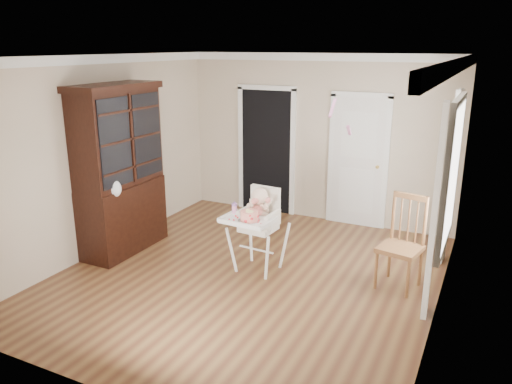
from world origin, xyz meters
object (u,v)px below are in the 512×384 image
at_px(high_chair, 258,220).
at_px(sippy_cup, 234,208).
at_px(china_cabinet, 120,170).
at_px(dining_chair, 401,245).
at_px(cake, 249,216).

relative_size(high_chair, sippy_cup, 6.66).
bearing_deg(china_cabinet, dining_chair, 8.42).
bearing_deg(high_chair, china_cabinet, -169.86).
bearing_deg(china_cabinet, high_chair, 5.84).
bearing_deg(high_chair, dining_chair, 15.70).
height_order(china_cabinet, dining_chair, china_cabinet).
xyz_separation_m(sippy_cup, dining_chair, (2.01, 0.46, -0.32)).
height_order(cake, sippy_cup, sippy_cup).
xyz_separation_m(high_chair, china_cabinet, (-2.02, -0.21, 0.48)).
height_order(high_chair, dining_chair, dining_chair).
height_order(cake, dining_chair, dining_chair).
bearing_deg(high_chair, cake, -82.84).
bearing_deg(dining_chair, sippy_cup, -155.42).
distance_m(sippy_cup, china_cabinet, 1.77).
relative_size(sippy_cup, china_cabinet, 0.07).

